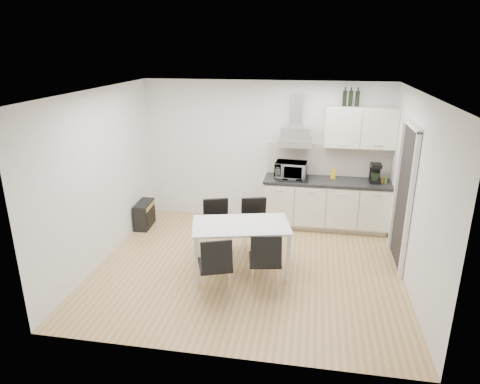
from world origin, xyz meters
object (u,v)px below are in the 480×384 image
object	(u,v)px
floor_speaker	(250,211)
dining_table	(241,229)
chair_near_right	(265,261)
chair_far_left	(217,229)
chair_near_left	(215,266)
chair_far_right	(255,227)
kitchenette	(329,184)
guitar_amp	(145,214)

from	to	relation	value
floor_speaker	dining_table	bearing A→B (deg)	-98.90
chair_near_right	floor_speaker	world-z (taller)	chair_near_right
chair_far_left	chair_near_left	distance (m)	1.20
chair_near_left	chair_far_right	bearing A→B (deg)	54.64
kitchenette	chair_far_right	xyz separation A→B (m)	(-1.15, -1.25, -0.39)
dining_table	kitchenette	bearing A→B (deg)	41.89
kitchenette	guitar_amp	xyz separation A→B (m)	(-3.30, -0.55, -0.59)
dining_table	floor_speaker	xyz separation A→B (m)	(-0.16, 2.03, -0.51)
kitchenette	chair_near_left	xyz separation A→B (m)	(-1.50, -2.56, -0.39)
dining_table	chair_far_left	bearing A→B (deg)	120.50
chair_far_left	floor_speaker	distance (m)	1.61
dining_table	chair_far_right	world-z (taller)	chair_far_right
guitar_amp	floor_speaker	xyz separation A→B (m)	(1.86, 0.71, -0.08)
kitchenette	dining_table	size ratio (longest dim) A/B	1.65
chair_far_left	kitchenette	bearing A→B (deg)	-160.61
kitchenette	dining_table	xyz separation A→B (m)	(-1.27, -1.86, -0.16)
dining_table	chair_far_right	xyz separation A→B (m)	(0.12, 0.62, -0.23)
chair_near_left	guitar_amp	xyz separation A→B (m)	(-1.80, 2.02, -0.20)
guitar_amp	dining_table	bearing A→B (deg)	-37.11
chair_far_right	kitchenette	bearing A→B (deg)	-148.79
guitar_amp	floor_speaker	bearing A→B (deg)	16.86
chair_far_right	chair_near_right	world-z (taller)	same
chair_near_right	floor_speaker	xyz separation A→B (m)	(-0.57, 2.48, -0.28)
kitchenette	chair_far_left	size ratio (longest dim) A/B	2.86
chair_near_left	floor_speaker	world-z (taller)	chair_near_left
chair_far_left	chair_near_left	size ratio (longest dim) A/B	1.00
chair_near_left	guitar_amp	bearing A→B (deg)	111.25
chair_near_right	dining_table	bearing A→B (deg)	121.94
kitchenette	chair_far_left	distance (m)	2.26
dining_table	chair_near_right	world-z (taller)	chair_near_right
chair_far_left	guitar_amp	bearing A→B (deg)	-47.72
chair_far_left	guitar_amp	distance (m)	1.79
chair_near_left	guitar_amp	world-z (taller)	chair_near_left
chair_near_right	kitchenette	bearing A→B (deg)	59.63
kitchenette	dining_table	bearing A→B (deg)	-124.30
chair_near_right	guitar_amp	distance (m)	3.01
dining_table	chair_far_left	xyz separation A→B (m)	(-0.46, 0.47, -0.23)
chair_near_left	floor_speaker	distance (m)	2.74
chair_near_right	guitar_amp	bearing A→B (deg)	134.10
chair_near_right	guitar_amp	xyz separation A→B (m)	(-2.43, 1.77, -0.20)
chair_far_left	chair_near_right	xyz separation A→B (m)	(0.87, -0.92, 0.00)
chair_far_left	chair_far_right	xyz separation A→B (m)	(0.59, 0.14, 0.00)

